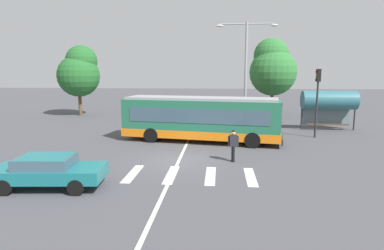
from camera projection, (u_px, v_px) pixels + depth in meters
ground_plane at (179, 160)px, 17.65m from camera, size 160.00×160.00×0.00m
city_transit_bus at (201, 119)px, 22.25m from camera, size 11.14×4.27×3.06m
pedestrian_crossing_street at (233, 144)px, 17.22m from camera, size 0.58×0.31×1.72m
foreground_sedan at (48, 170)px, 13.29m from camera, size 4.64×2.21×1.35m
parked_car_charcoal at (177, 110)px, 34.28m from camera, size 2.03×4.58×1.35m
parked_car_white at (202, 111)px, 33.49m from camera, size 1.94×4.54×1.35m
parked_car_red at (230, 112)px, 33.07m from camera, size 2.04×4.58×1.35m
parked_car_black at (256, 112)px, 33.10m from camera, size 1.88×4.50×1.35m
traffic_light_far_corner at (317, 92)px, 23.30m from camera, size 0.33×0.32×4.97m
bus_stop_shelter at (329, 101)px, 26.63m from camera, size 4.35×1.54×3.25m
twin_arm_street_lamp at (246, 64)px, 26.29m from camera, size 4.91×0.32×8.70m
background_tree_left at (79, 72)px, 35.40m from camera, size 4.55×4.55×7.66m
background_tree_right at (272, 67)px, 35.63m from camera, size 5.14×5.14×8.48m
crosswalk_painted_stripes at (171, 175)px, 15.13m from camera, size 7.78×2.73×0.01m
lane_center_line at (183, 151)px, 19.61m from camera, size 0.16×24.00×0.01m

